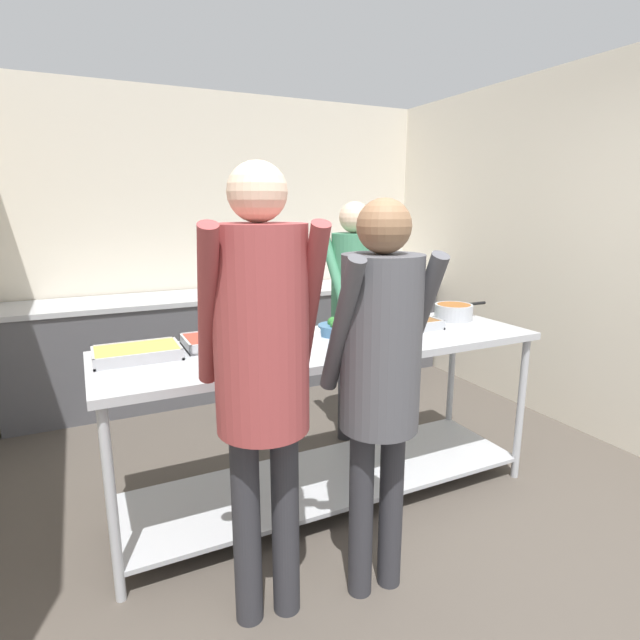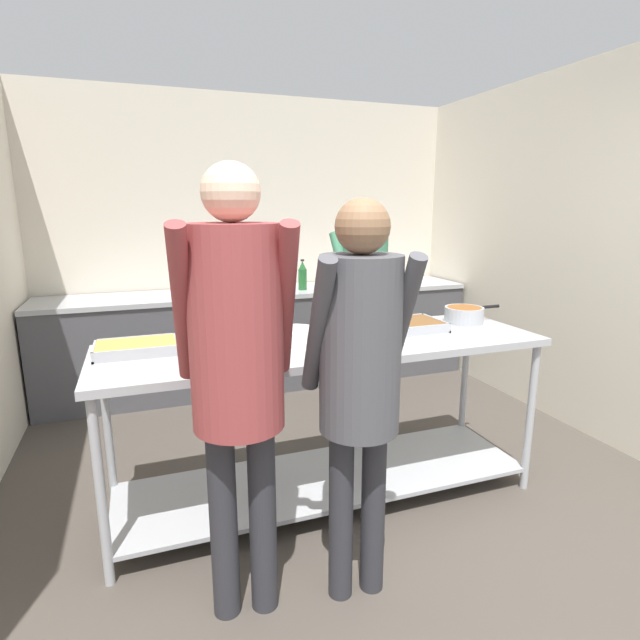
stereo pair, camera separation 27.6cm
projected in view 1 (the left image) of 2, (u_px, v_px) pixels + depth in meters
The scene contains 14 objects.
wall_rear at pixel (230, 241), 4.74m from camera, with size 4.05×0.06×2.65m.
wall_right at pixel (532, 247), 4.03m from camera, with size 0.06×3.68×2.65m.
back_counter at pixel (245, 339), 4.61m from camera, with size 3.89×0.65×0.90m.
serving_counter at pixel (328, 394), 2.77m from camera, with size 2.40×0.73×0.93m.
serving_tray_greens at pixel (137, 353), 2.40m from camera, with size 0.40×0.26×0.05m.
serving_tray_roast at pixel (222, 340), 2.63m from camera, with size 0.39×0.28×0.05m.
plate_stack at pixel (296, 336), 2.67m from camera, with size 0.27×0.27×0.07m.
broccoli_bowl at pixel (337, 328), 2.84m from camera, with size 0.21×0.21×0.10m.
serving_tray_vegetables at pixel (396, 324), 2.99m from camera, with size 0.50×0.31×0.05m.
sauce_pan at pixel (454, 311), 3.22m from camera, with size 0.38×0.24×0.10m.
guest_serving_left at pixel (380, 360), 1.99m from camera, with size 0.43×0.34×1.68m.
guest_serving_right at pixel (262, 354), 1.82m from camera, with size 0.48×0.39×1.80m.
cook_behind_counter at pixel (354, 294), 3.45m from camera, with size 0.46×0.40×1.68m.
water_bottle at pixel (282, 276), 4.54m from camera, with size 0.08×0.08×0.28m.
Camera 1 is at (-1.31, -1.13, 1.65)m, focal length 28.00 mm.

